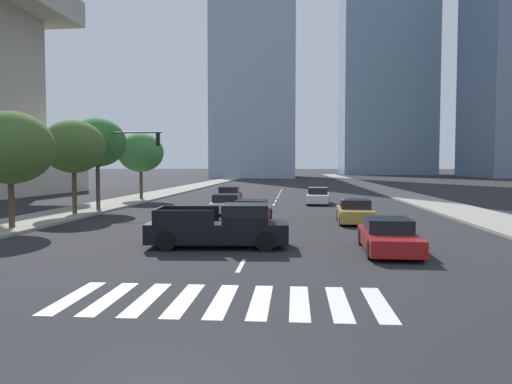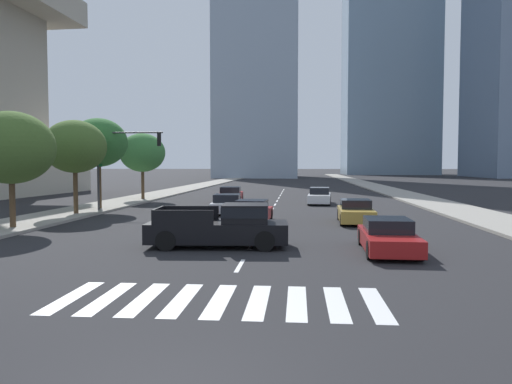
# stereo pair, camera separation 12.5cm
# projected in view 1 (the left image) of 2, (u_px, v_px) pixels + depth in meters

# --- Properties ---
(sidewalk_east) EXTENTS (4.00, 260.00, 0.15)m
(sidewalk_east) POSITION_uv_depth(u_px,v_px,m) (450.00, 208.00, 35.33)
(sidewalk_east) COLOR gray
(sidewalk_east) RESTS_ON ground
(sidewalk_west) EXTENTS (4.00, 260.00, 0.15)m
(sidewalk_west) POSITION_uv_depth(u_px,v_px,m) (104.00, 206.00, 37.36)
(sidewalk_west) COLOR gray
(sidewalk_west) RESTS_ON ground
(crosswalk_near) EXTENTS (7.65, 2.94, 0.01)m
(crosswalk_near) POSITION_uv_depth(u_px,v_px,m) (222.00, 300.00, 11.47)
(crosswalk_near) COLOR silver
(crosswalk_near) RESTS_ON ground
(lane_divider_center) EXTENTS (0.14, 50.00, 0.01)m
(lane_divider_center) POSITION_uv_depth(u_px,v_px,m) (274.00, 205.00, 39.34)
(lane_divider_center) COLOR silver
(lane_divider_center) RESTS_ON ground
(pickup_truck) EXTENTS (5.48, 2.32, 1.67)m
(pickup_truck) POSITION_uv_depth(u_px,v_px,m) (225.00, 226.00, 18.90)
(pickup_truck) COLOR black
(pickup_truck) RESTS_ON ground
(sedan_red_0) EXTENTS (2.08, 4.34, 1.26)m
(sedan_red_0) POSITION_uv_depth(u_px,v_px,m) (252.00, 212.00, 27.00)
(sedan_red_0) COLOR maroon
(sedan_red_0) RESTS_ON ground
(sedan_red_1) EXTENTS (1.97, 4.57, 1.22)m
(sedan_red_1) POSITION_uv_depth(u_px,v_px,m) (388.00, 236.00, 17.90)
(sedan_red_1) COLOR maroon
(sedan_red_1) RESTS_ON ground
(sedan_white_2) EXTENTS (2.07, 4.75, 1.34)m
(sedan_white_2) POSITION_uv_depth(u_px,v_px,m) (318.00, 196.00, 40.10)
(sedan_white_2) COLOR silver
(sedan_white_2) RESTS_ON ground
(sedan_gold_3) EXTENTS (1.97, 4.30, 1.28)m
(sedan_gold_3) POSITION_uv_depth(u_px,v_px,m) (355.00, 212.00, 26.88)
(sedan_gold_3) COLOR #B28E38
(sedan_gold_3) RESTS_ON ground
(sedan_red_4) EXTENTS (2.08, 4.51, 1.33)m
(sedan_red_4) POSITION_uv_depth(u_px,v_px,m) (229.00, 195.00, 41.64)
(sedan_red_4) COLOR maroon
(sedan_red_4) RESTS_ON ground
(sedan_silver_5) EXTENTS (2.10, 4.44, 1.27)m
(sedan_silver_5) POSITION_uv_depth(u_px,v_px,m) (226.00, 204.00, 32.19)
(sedan_silver_5) COLOR #B7BABF
(sedan_silver_5) RESTS_ON ground
(traffic_signal_far) EXTENTS (4.78, 0.28, 5.59)m
(traffic_signal_far) POSITION_uv_depth(u_px,v_px,m) (121.00, 153.00, 32.81)
(traffic_signal_far) COLOR #333335
(traffic_signal_far) RESTS_ON sidewalk_west
(street_tree_nearest) EXTENTS (4.14, 4.14, 5.63)m
(street_tree_nearest) POSITION_uv_depth(u_px,v_px,m) (10.00, 148.00, 23.62)
(street_tree_nearest) COLOR #4C3823
(street_tree_nearest) RESTS_ON sidewalk_west
(street_tree_second) EXTENTS (3.86, 3.86, 5.82)m
(street_tree_second) POSITION_uv_depth(u_px,v_px,m) (73.00, 147.00, 30.41)
(street_tree_second) COLOR #4C3823
(street_tree_second) RESTS_ON sidewalk_west
(street_tree_third) EXTENTS (3.97, 3.97, 6.28)m
(street_tree_third) POSITION_uv_depth(u_px,v_px,m) (97.00, 143.00, 34.05)
(street_tree_third) COLOR #4C3823
(street_tree_third) RESTS_ON sidewalk_west
(street_tree_fourth) EXTENTS (4.04, 4.04, 5.85)m
(street_tree_fourth) POSITION_uv_depth(u_px,v_px,m) (141.00, 153.00, 43.68)
(street_tree_fourth) COLOR #4C3823
(street_tree_fourth) RESTS_ON sidewalk_west
(office_tower_center_skyline) EXTENTS (29.50, 25.49, 95.02)m
(office_tower_center_skyline) POSITION_uv_depth(u_px,v_px,m) (386.00, 53.00, 166.12)
(office_tower_center_skyline) COLOR #7A93A8
(office_tower_center_skyline) RESTS_ON ground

